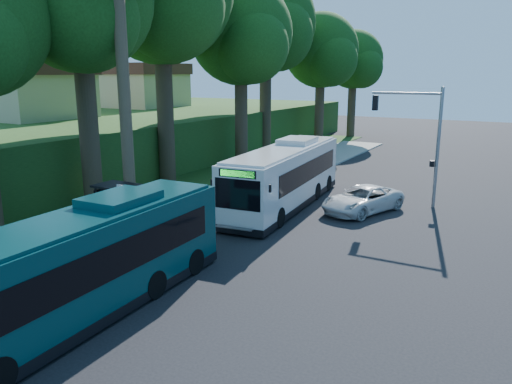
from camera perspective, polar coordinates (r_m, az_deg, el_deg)
The scene contains 16 objects.
ground at distance 23.52m, azimuth 3.51°, elevation -5.81°, with size 140.00×140.00×0.00m, color black.
sidewalk at distance 27.29m, azimuth -10.45°, elevation -3.14°, with size 4.50×70.00×0.12m, color gray.
red_curb at distance 22.99m, azimuth -12.35°, elevation -6.40°, with size 0.25×30.00×0.13m, color maroon.
grass_verge at distance 34.58m, azimuth -12.49°, elevation 0.23°, with size 8.00×70.00×0.06m, color #234719.
bus_shelter at distance 24.76m, azimuth -14.73°, elevation -0.89°, with size 3.20×1.51×2.55m.
stop_sign_pole at distance 21.96m, azimuth -15.12°, elevation -1.98°, with size 0.35×0.06×3.17m.
traffic_signal_pole at distance 30.77m, azimuth 18.33°, elevation 6.57°, with size 4.10×0.30×7.00m.
hillside_backdrop at distance 50.48m, azimuth -16.40°, elevation 6.87°, with size 24.00×60.00×8.80m.
tree_0 at distance 29.92m, azimuth -19.45°, elevation 19.35°, with size 8.40×8.00×15.70m.
tree_2 at distance 42.02m, azimuth -1.64°, elevation 17.16°, with size 8.82×8.40×15.12m.
tree_3 at distance 50.05m, azimuth 1.23°, elevation 18.30°, with size 10.08×9.60×17.28m.
tree_4 at distance 56.12m, azimuth 7.53°, elevation 15.36°, with size 8.40×8.00×14.14m.
tree_5 at distance 63.27m, azimuth 11.15°, elevation 14.31°, with size 7.35×7.00×12.86m.
white_bus at distance 29.57m, azimuth 3.41°, elevation 1.95°, with size 3.90×13.02×3.82m.
teal_bus at distance 17.04m, azimuth -19.28°, elevation -7.79°, with size 3.08×12.43×3.68m.
pickup at distance 29.02m, azimuth 12.07°, elevation -0.84°, with size 2.45×5.30×1.47m, color silver.
Camera 1 is at (9.56, -20.04, 7.75)m, focal length 35.00 mm.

